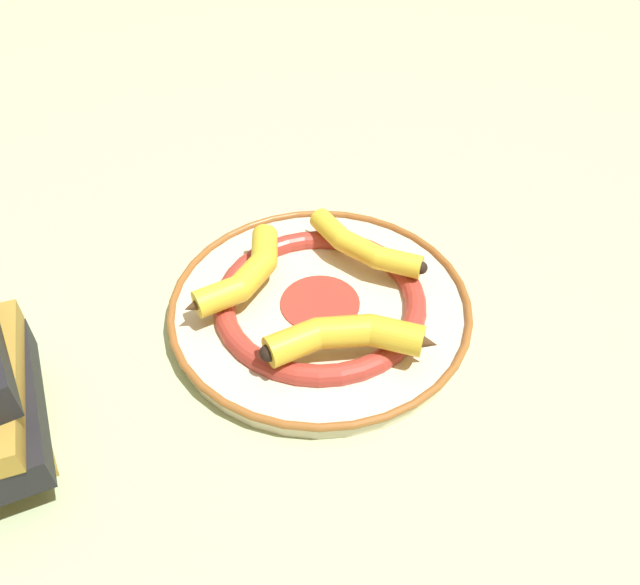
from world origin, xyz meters
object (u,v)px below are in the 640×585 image
at_px(decorative_bowl, 320,305).
at_px(banana_a, 360,245).
at_px(banana_c, 245,274).
at_px(banana_b, 348,336).

distance_m(decorative_bowl, banana_a, 0.10).
xyz_separation_m(decorative_bowl, banana_c, (-0.08, 0.05, 0.04)).
bearing_deg(decorative_bowl, banana_a, 32.92).
relative_size(banana_a, banana_b, 0.87).
bearing_deg(banana_a, decorative_bowl, -86.25).
bearing_deg(decorative_bowl, banana_b, -92.42).
xyz_separation_m(banana_b, banana_c, (-0.08, 0.15, -0.00)).
xyz_separation_m(decorative_bowl, banana_b, (-0.00, -0.10, 0.04)).
relative_size(decorative_bowl, banana_c, 2.54).
relative_size(decorative_bowl, banana_b, 1.94).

